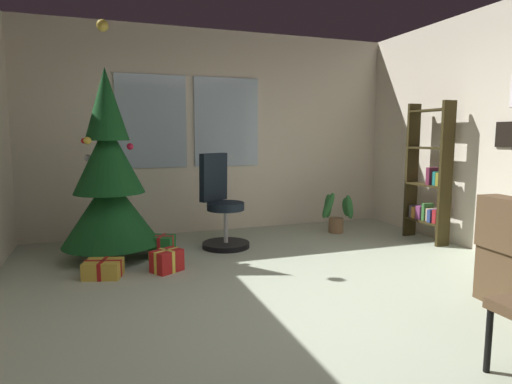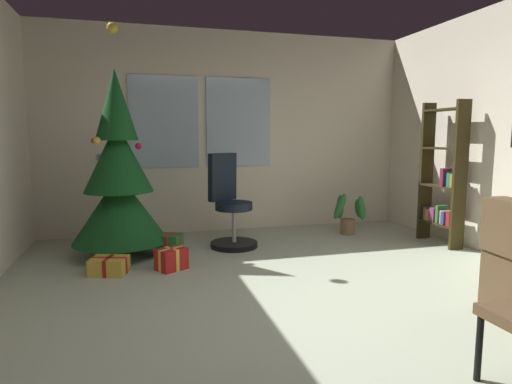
{
  "view_description": "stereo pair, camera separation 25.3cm",
  "coord_description": "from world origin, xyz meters",
  "px_view_note": "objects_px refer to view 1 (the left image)",
  "views": [
    {
      "loc": [
        -1.49,
        -2.65,
        1.32
      ],
      "look_at": [
        -0.28,
        0.8,
        0.84
      ],
      "focal_mm": 30.45,
      "sensor_mm": 36.0,
      "label": 1
    },
    {
      "loc": [
        -1.25,
        -2.73,
        1.32
      ],
      "look_at": [
        -0.28,
        0.8,
        0.84
      ],
      "focal_mm": 30.45,
      "sensor_mm": 36.0,
      "label": 2
    }
  ],
  "objects_px": {
    "holiday_tree": "(109,182)",
    "bookshelf": "(428,181)",
    "office_chair": "(222,210)",
    "gift_box_red": "(167,261)",
    "potted_plant": "(337,214)",
    "gift_box_gold": "(103,269)",
    "gift_box_green": "(162,246)"
  },
  "relations": [
    {
      "from": "holiday_tree",
      "to": "bookshelf",
      "type": "xyz_separation_m",
      "value": [
        3.76,
        -0.47,
        -0.07
      ]
    },
    {
      "from": "holiday_tree",
      "to": "office_chair",
      "type": "bearing_deg",
      "value": 4.19
    },
    {
      "from": "gift_box_red",
      "to": "potted_plant",
      "type": "relative_size",
      "value": 0.58
    },
    {
      "from": "bookshelf",
      "to": "gift_box_red",
      "type": "bearing_deg",
      "value": -176.78
    },
    {
      "from": "gift_box_gold",
      "to": "office_chair",
      "type": "height_order",
      "value": "office_chair"
    },
    {
      "from": "office_chair",
      "to": "gift_box_green",
      "type": "bearing_deg",
      "value": -163.49
    },
    {
      "from": "holiday_tree",
      "to": "office_chair",
      "type": "height_order",
      "value": "holiday_tree"
    },
    {
      "from": "gift_box_green",
      "to": "potted_plant",
      "type": "height_order",
      "value": "potted_plant"
    },
    {
      "from": "office_chair",
      "to": "potted_plant",
      "type": "xyz_separation_m",
      "value": [
        1.67,
        0.21,
        -0.18
      ]
    },
    {
      "from": "holiday_tree",
      "to": "office_chair",
      "type": "xyz_separation_m",
      "value": [
        1.25,
        0.09,
        -0.39
      ]
    },
    {
      "from": "gift_box_red",
      "to": "potted_plant",
      "type": "xyz_separation_m",
      "value": [
        2.43,
        0.96,
        0.16
      ]
    },
    {
      "from": "gift_box_green",
      "to": "bookshelf",
      "type": "xyz_separation_m",
      "value": [
        3.24,
        -0.35,
        0.64
      ]
    },
    {
      "from": "office_chair",
      "to": "gift_box_red",
      "type": "bearing_deg",
      "value": -135.26
    },
    {
      "from": "gift_box_green",
      "to": "gift_box_gold",
      "type": "xyz_separation_m",
      "value": [
        -0.61,
        -0.51,
        -0.04
      ]
    },
    {
      "from": "holiday_tree",
      "to": "gift_box_red",
      "type": "height_order",
      "value": "holiday_tree"
    },
    {
      "from": "gift_box_red",
      "to": "bookshelf",
      "type": "relative_size",
      "value": 0.2
    },
    {
      "from": "office_chair",
      "to": "bookshelf",
      "type": "height_order",
      "value": "bookshelf"
    },
    {
      "from": "gift_box_gold",
      "to": "office_chair",
      "type": "xyz_separation_m",
      "value": [
        1.35,
        0.73,
        0.36
      ]
    },
    {
      "from": "gift_box_red",
      "to": "potted_plant",
      "type": "height_order",
      "value": "potted_plant"
    },
    {
      "from": "gift_box_gold",
      "to": "potted_plant",
      "type": "xyz_separation_m",
      "value": [
        3.02,
        0.94,
        0.18
      ]
    },
    {
      "from": "office_chair",
      "to": "potted_plant",
      "type": "bearing_deg",
      "value": 7.29
    },
    {
      "from": "office_chair",
      "to": "bookshelf",
      "type": "bearing_deg",
      "value": -12.73
    },
    {
      "from": "holiday_tree",
      "to": "gift_box_gold",
      "type": "relative_size",
      "value": 6.33
    },
    {
      "from": "bookshelf",
      "to": "potted_plant",
      "type": "height_order",
      "value": "bookshelf"
    },
    {
      "from": "gift_box_red",
      "to": "gift_box_green",
      "type": "height_order",
      "value": "gift_box_green"
    },
    {
      "from": "gift_box_green",
      "to": "office_chair",
      "type": "distance_m",
      "value": 0.83
    },
    {
      "from": "gift_box_red",
      "to": "gift_box_gold",
      "type": "distance_m",
      "value": 0.59
    },
    {
      "from": "potted_plant",
      "to": "bookshelf",
      "type": "bearing_deg",
      "value": -43.16
    },
    {
      "from": "office_chair",
      "to": "potted_plant",
      "type": "distance_m",
      "value": 1.7
    },
    {
      "from": "gift_box_green",
      "to": "potted_plant",
      "type": "relative_size",
      "value": 0.55
    },
    {
      "from": "office_chair",
      "to": "potted_plant",
      "type": "height_order",
      "value": "office_chair"
    },
    {
      "from": "bookshelf",
      "to": "potted_plant",
      "type": "xyz_separation_m",
      "value": [
        -0.83,
        0.78,
        -0.5
      ]
    }
  ]
}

